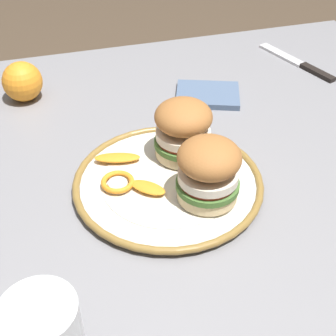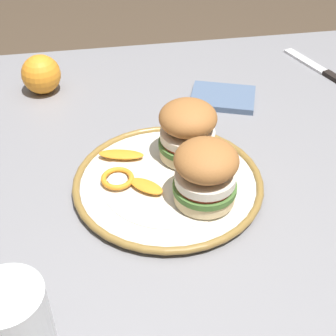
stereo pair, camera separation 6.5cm
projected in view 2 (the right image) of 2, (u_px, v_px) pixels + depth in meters
name	position (u px, v px, depth m)	size (l,w,h in m)	color
dining_table	(179.00, 215.00, 0.88)	(1.19, 1.01, 0.75)	gray
dinner_plate	(168.00, 183.00, 0.79)	(0.31, 0.31, 0.02)	silver
sandwich_half_left	(188.00, 130.00, 0.80)	(0.10, 0.10, 0.10)	beige
sandwich_half_right	(206.00, 173.00, 0.71)	(0.11, 0.11, 0.10)	beige
orange_peel_curled	(117.00, 178.00, 0.78)	(0.07, 0.07, 0.01)	orange
orange_peel_strip_long	(121.00, 154.00, 0.83)	(0.08, 0.04, 0.01)	orange
orange_peel_strip_short	(146.00, 186.00, 0.76)	(0.06, 0.06, 0.01)	orange
whole_orange	(41.00, 74.00, 1.01)	(0.08, 0.08, 0.08)	orange
table_knife	(324.00, 72.00, 1.09)	(0.09, 0.21, 0.01)	silver
folded_napkin	(223.00, 97.00, 1.00)	(0.13, 0.10, 0.01)	slate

